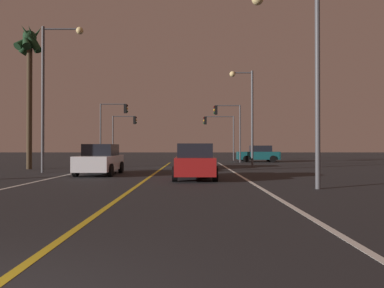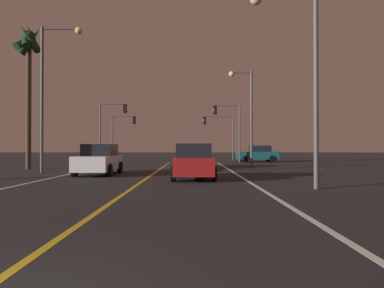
{
  "view_description": "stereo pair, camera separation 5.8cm",
  "coord_description": "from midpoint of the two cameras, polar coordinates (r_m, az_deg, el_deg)",
  "views": [
    {
      "loc": [
        2.17,
        -2.63,
        1.53
      ],
      "look_at": [
        2.27,
        29.9,
        1.82
      ],
      "focal_mm": 32.88,
      "sensor_mm": 36.0,
      "label": 1
    },
    {
      "loc": [
        2.23,
        -2.63,
        1.53
      ],
      "look_at": [
        2.27,
        29.9,
        1.82
      ],
      "focal_mm": 32.88,
      "sensor_mm": 36.0,
      "label": 2
    }
  ],
  "objects": [
    {
      "name": "lane_edge_right",
      "position": [
        15.92,
        9.1,
        -6.02
      ],
      "size": [
        0.16,
        38.01,
        0.01
      ],
      "primitive_type": "cube",
      "color": "silver",
      "rests_on": "ground"
    },
    {
      "name": "lane_edge_left",
      "position": [
        17.18,
        -24.14,
        -5.58
      ],
      "size": [
        0.16,
        38.01,
        0.01
      ],
      "primitive_type": "cube",
      "color": "silver",
      "rests_on": "ground"
    },
    {
      "name": "lane_center_divider",
      "position": [
        15.86,
        -8.18,
        -6.04
      ],
      "size": [
        0.16,
        38.01,
        0.01
      ],
      "primitive_type": "cube",
      "color": "gold",
      "rests_on": "ground"
    },
    {
      "name": "car_crossing_side",
      "position": [
        37.2,
        10.54,
        -1.6
      ],
      "size": [
        4.3,
        2.02,
        1.7
      ],
      "rotation": [
        0.0,
        0.0,
        3.14
      ],
      "color": "black",
      "rests_on": "ground"
    },
    {
      "name": "car_lead_same_lane",
      "position": [
        16.94,
        0.19,
        -2.92
      ],
      "size": [
        2.02,
        4.3,
        1.7
      ],
      "rotation": [
        0.0,
        0.0,
        1.57
      ],
      "color": "black",
      "rests_on": "ground"
    },
    {
      "name": "car_oncoming",
      "position": [
        20.26,
        -14.92,
        -2.51
      ],
      "size": [
        2.02,
        4.3,
        1.7
      ],
      "rotation": [
        0.0,
        0.0,
        -1.57
      ],
      "color": "black",
      "rests_on": "ground"
    },
    {
      "name": "car_ahead_far",
      "position": [
        25.76,
        -0.24,
        -2.1
      ],
      "size": [
        2.02,
        4.3,
        1.7
      ],
      "rotation": [
        0.0,
        0.0,
        1.57
      ],
      "color": "black",
      "rests_on": "ground"
    },
    {
      "name": "traffic_light_near_right",
      "position": [
        35.42,
        5.61,
        3.86
      ],
      "size": [
        2.75,
        0.36,
        5.75
      ],
      "rotation": [
        0.0,
        0.0,
        3.14
      ],
      "color": "#4C4C51",
      "rests_on": "ground"
    },
    {
      "name": "traffic_light_near_left",
      "position": [
        36.13,
        -12.88,
        3.94
      ],
      "size": [
        2.82,
        0.36,
        5.9
      ],
      "color": "#4C4C51",
      "rests_on": "ground"
    },
    {
      "name": "traffic_light_far_right",
      "position": [
        40.82,
        4.12,
        2.74
      ],
      "size": [
        3.6,
        0.36,
        5.12
      ],
      "rotation": [
        0.0,
        0.0,
        3.14
      ],
      "color": "#4C4C51",
      "rests_on": "ground"
    },
    {
      "name": "traffic_light_far_left",
      "position": [
        41.46,
        -11.09,
        2.68
      ],
      "size": [
        2.84,
        0.36,
        5.16
      ],
      "color": "#4C4C51",
      "rests_on": "ground"
    },
    {
      "name": "street_lamp_right_near",
      "position": [
        13.83,
        16.92,
        12.66
      ],
      "size": [
        2.51,
        0.44,
        7.24
      ],
      "rotation": [
        0.0,
        0.0,
        3.14
      ],
      "color": "#4C4C51",
      "rests_on": "ground"
    },
    {
      "name": "street_lamp_left_mid",
      "position": [
        23.03,
        -22.0,
        9.53
      ],
      "size": [
        2.51,
        0.44,
        8.79
      ],
      "color": "#4C4C51",
      "rests_on": "ground"
    },
    {
      "name": "street_lamp_right_far",
      "position": [
        27.36,
        8.65,
        6.17
      ],
      "size": [
        1.83,
        0.44,
        7.39
      ],
      "rotation": [
        0.0,
        0.0,
        3.14
      ],
      "color": "#4C4C51",
      "rests_on": "ground"
    },
    {
      "name": "palm_tree_left_mid",
      "position": [
        27.77,
        -25.09,
        13.14
      ],
      "size": [
        1.98,
        2.25,
        10.18
      ],
      "color": "#473826",
      "rests_on": "ground"
    }
  ]
}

